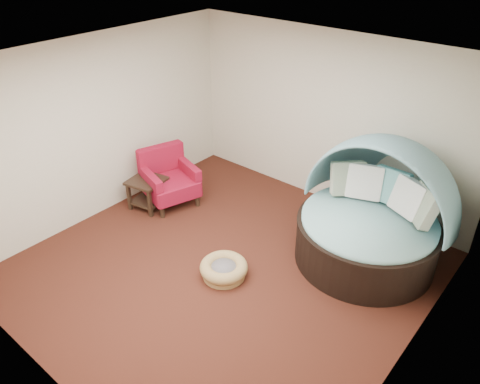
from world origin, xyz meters
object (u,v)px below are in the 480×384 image
Objects in this scene: red_armchair at (169,179)px; canopy_daybed at (375,207)px; pet_basket at (224,269)px; side_table at (147,189)px.

canopy_daybed is at bearing 31.23° from red_armchair.
red_armchair is at bearing -164.95° from canopy_daybed.
canopy_daybed reaches higher than pet_basket.
pet_basket is 2.18m from side_table.
side_table is at bearing 166.67° from pet_basket.
red_armchair is at bearing 156.63° from pet_basket.
canopy_daybed is 2.11× the size of red_armchair.
red_armchair reaches higher than side_table.
red_armchair is 0.39m from side_table.
canopy_daybed is 3.38× the size of side_table.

